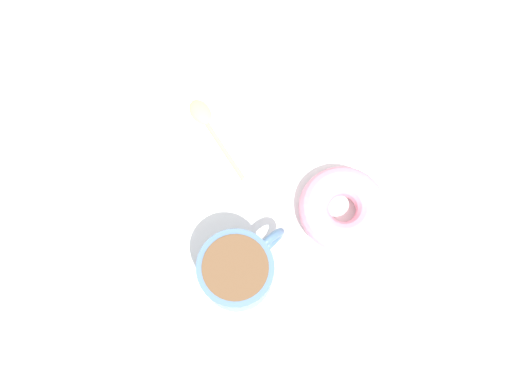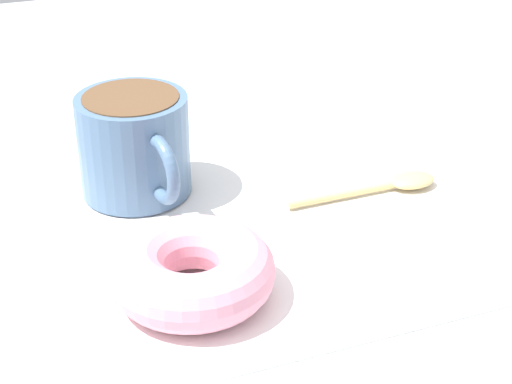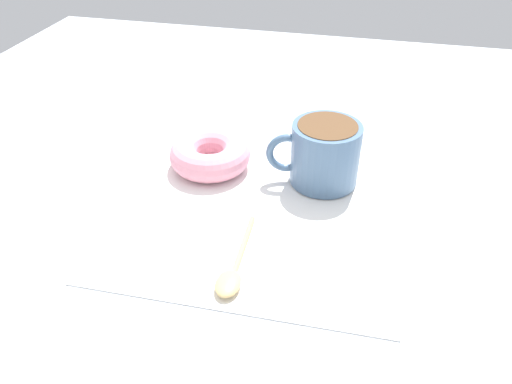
# 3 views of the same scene
# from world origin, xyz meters

# --- Properties ---
(ground_plane) EXTENTS (1.20, 1.20, 0.02)m
(ground_plane) POSITION_xyz_m (0.00, 0.00, -0.01)
(ground_plane) COLOR #B2BCC6
(napkin) EXTENTS (0.32, 0.32, 0.00)m
(napkin) POSITION_xyz_m (0.00, 0.02, 0.00)
(napkin) COLOR white
(napkin) RESTS_ON ground_plane
(coffee_cup) EXTENTS (0.11, 0.08, 0.08)m
(coffee_cup) POSITION_xyz_m (-0.06, -0.05, 0.04)
(coffee_cup) COLOR slate
(coffee_cup) RESTS_ON napkin
(donut) EXTENTS (0.10, 0.10, 0.04)m
(donut) POSITION_xyz_m (0.08, -0.05, 0.02)
(donut) COLOR pink
(donut) RESTS_ON napkin
(spoon) EXTENTS (0.02, 0.12, 0.01)m
(spoon) POSITION_xyz_m (0.00, 0.13, 0.01)
(spoon) COLOR #D8B772
(spoon) RESTS_ON napkin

